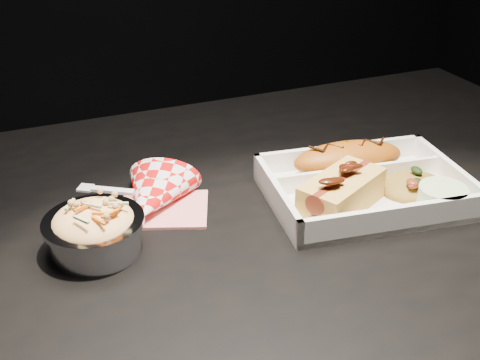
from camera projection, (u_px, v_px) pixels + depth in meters
name	position (u px, v px, depth m)	size (l,w,h in m)	color
dining_table	(252.00, 279.00, 0.78)	(1.20, 0.80, 0.75)	black
food_tray	(364.00, 191.00, 0.79)	(0.27, 0.21, 0.04)	white
fried_pastry	(348.00, 158.00, 0.82)	(0.16, 0.06, 0.05)	#A05010
hotdog	(342.00, 189.00, 0.74)	(0.13, 0.11, 0.06)	#E8B34F
fried_rice_mound	(415.00, 180.00, 0.78)	(0.09, 0.07, 0.03)	olive
cupcake_liner	(442.00, 198.00, 0.74)	(0.06, 0.06, 0.03)	beige
foil_coleslaw_cup	(94.00, 228.00, 0.67)	(0.11, 0.11, 0.07)	silver
napkin_fork	(153.00, 197.00, 0.76)	(0.17, 0.15, 0.10)	red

